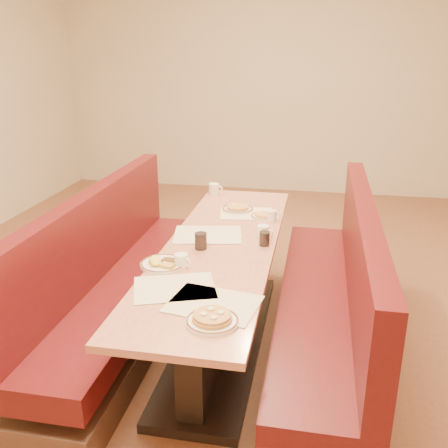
% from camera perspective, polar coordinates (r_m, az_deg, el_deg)
% --- Properties ---
extents(ground, '(8.00, 8.00, 0.00)m').
position_cam_1_polar(ground, '(3.60, -0.33, -13.43)').
color(ground, '#9E6647').
rests_on(ground, ground).
extents(room_envelope, '(6.04, 8.04, 2.82)m').
position_cam_1_polar(room_envelope, '(3.01, -0.41, 19.05)').
color(room_envelope, beige).
rests_on(room_envelope, ground).
extents(diner_table, '(0.70, 2.50, 0.75)m').
position_cam_1_polar(diner_table, '(3.41, -0.35, -8.16)').
color(diner_table, black).
rests_on(diner_table, ground).
extents(booth_left, '(0.55, 2.50, 1.05)m').
position_cam_1_polar(booth_left, '(3.61, -11.91, -7.13)').
color(booth_left, '#4C3326').
rests_on(booth_left, ground).
extents(booth_right, '(0.55, 2.50, 1.05)m').
position_cam_1_polar(booth_right, '(3.36, 12.15, -9.28)').
color(booth_right, '#4C3326').
rests_on(booth_right, ground).
extents(placemat_near_left, '(0.51, 0.45, 0.00)m').
position_cam_1_polar(placemat_near_left, '(2.69, -5.67, -7.24)').
color(placemat_near_left, '#FFE7C7').
rests_on(placemat_near_left, diner_table).
extents(placemat_near_right, '(0.49, 0.40, 0.00)m').
position_cam_1_polar(placemat_near_right, '(2.52, -1.21, -9.08)').
color(placemat_near_right, '#FFE7C7').
rests_on(placemat_near_right, diner_table).
extents(placemat_far_left, '(0.51, 0.42, 0.00)m').
position_cam_1_polar(placemat_far_left, '(3.40, -1.88, -1.20)').
color(placemat_far_left, '#FFE7C7').
rests_on(placemat_far_left, diner_table).
extents(placemat_far_right, '(0.44, 0.35, 0.00)m').
position_cam_1_polar(placemat_far_right, '(3.82, 2.58, 1.22)').
color(placemat_far_right, '#FFE7C7').
rests_on(placemat_far_right, diner_table).
extents(pancake_plate, '(0.25, 0.25, 0.06)m').
position_cam_1_polar(pancake_plate, '(2.36, -1.36, -10.84)').
color(pancake_plate, white).
rests_on(pancake_plate, diner_table).
extents(eggs_plate, '(0.27, 0.27, 0.05)m').
position_cam_1_polar(eggs_plate, '(2.95, -7.09, -4.48)').
color(eggs_plate, white).
rests_on(eggs_plate, diner_table).
extents(extra_plate_mid, '(0.19, 0.19, 0.04)m').
position_cam_1_polar(extra_plate_mid, '(3.75, 4.55, 0.95)').
color(extra_plate_mid, white).
rests_on(extra_plate_mid, diner_table).
extents(extra_plate_far, '(0.24, 0.24, 0.05)m').
position_cam_1_polar(extra_plate_far, '(3.89, 1.58, 1.77)').
color(extra_plate_far, white).
rests_on(extra_plate_far, diner_table).
extents(coffee_mug_a, '(0.11, 0.08, 0.09)m').
position_cam_1_polar(coffee_mug_a, '(3.34, 4.54, -0.89)').
color(coffee_mug_a, white).
rests_on(coffee_mug_a, diner_table).
extents(coffee_mug_b, '(0.11, 0.08, 0.08)m').
position_cam_1_polar(coffee_mug_b, '(2.91, -4.87, -4.20)').
color(coffee_mug_b, white).
rests_on(coffee_mug_b, diner_table).
extents(coffee_mug_c, '(0.10, 0.07, 0.08)m').
position_cam_1_polar(coffee_mug_c, '(3.67, 5.49, 0.96)').
color(coffee_mug_c, white).
rests_on(coffee_mug_c, diner_table).
extents(coffee_mug_d, '(0.13, 0.09, 0.10)m').
position_cam_1_polar(coffee_mug_d, '(4.30, -1.11, 4.02)').
color(coffee_mug_d, white).
rests_on(coffee_mug_d, diner_table).
extents(soda_tumbler_near, '(0.08, 0.08, 0.11)m').
position_cam_1_polar(soda_tumbler_near, '(3.16, -2.67, -1.95)').
color(soda_tumbler_near, black).
rests_on(soda_tumbler_near, diner_table).
extents(soda_tumbler_mid, '(0.07, 0.07, 0.09)m').
position_cam_1_polar(soda_tumbler_mid, '(3.22, 4.64, -1.68)').
color(soda_tumbler_mid, black).
rests_on(soda_tumbler_mid, diner_table).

